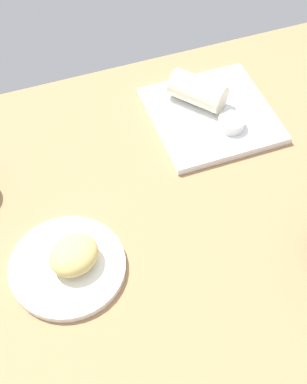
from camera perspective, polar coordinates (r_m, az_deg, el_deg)
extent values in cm
cube|color=#9E754C|center=(102.58, 2.30, -3.87)|extent=(110.00, 90.00, 4.00)
cylinder|color=white|center=(96.40, -8.86, -7.61)|extent=(20.00, 20.00, 1.40)
ellipsoid|color=tan|center=(93.86, -8.22, -6.44)|extent=(11.29, 10.82, 4.65)
cube|color=white|center=(118.13, 5.98, 7.89)|extent=(24.77, 24.77, 1.60)
cylinder|color=silver|center=(114.31, 8.02, 7.05)|extent=(5.42, 5.42, 2.18)
cylinder|color=#BD5222|center=(113.75, 8.07, 7.33)|extent=(4.45, 4.45, 0.40)
cylinder|color=#F2E3BF|center=(117.69, 4.59, 10.35)|extent=(12.00, 12.87, 5.94)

